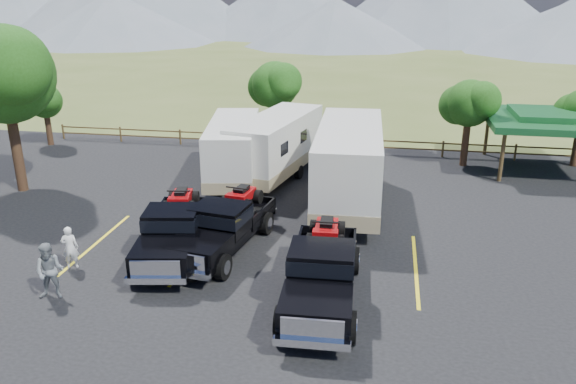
% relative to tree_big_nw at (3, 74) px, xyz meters
% --- Properties ---
extents(ground, '(320.00, 320.00, 0.00)m').
position_rel_tree_big_nw_xyz_m(ground, '(12.55, -9.03, -5.60)').
color(ground, '#4A5A26').
rests_on(ground, ground).
extents(asphalt_lot, '(44.00, 34.00, 0.04)m').
position_rel_tree_big_nw_xyz_m(asphalt_lot, '(12.55, -6.03, -5.58)').
color(asphalt_lot, black).
rests_on(asphalt_lot, ground).
extents(stall_lines, '(12.12, 5.50, 0.01)m').
position_rel_tree_big_nw_xyz_m(stall_lines, '(12.55, -5.03, -5.55)').
color(stall_lines, yellow).
rests_on(stall_lines, asphalt_lot).
extents(tree_big_nw, '(5.54, 5.18, 7.84)m').
position_rel_tree_big_nw_xyz_m(tree_big_nw, '(0.00, 0.00, 0.00)').
color(tree_big_nw, '#321F13').
rests_on(tree_big_nw, ground).
extents(tree_ne_a, '(3.11, 2.92, 4.76)m').
position_rel_tree_big_nw_xyz_m(tree_ne_a, '(21.52, 7.99, -2.11)').
color(tree_ne_a, '#321F13').
rests_on(tree_ne_a, ground).
extents(tree_north, '(3.46, 3.24, 5.25)m').
position_rel_tree_big_nw_xyz_m(tree_north, '(10.52, 9.99, -1.76)').
color(tree_north, '#321F13').
rests_on(tree_north, ground).
extents(tree_nw_small, '(2.59, 2.43, 3.85)m').
position_rel_tree_big_nw_xyz_m(tree_nw_small, '(-3.48, 7.99, -2.81)').
color(tree_nw_small, '#321F13').
rests_on(tree_nw_small, ground).
extents(rail_fence, '(36.12, 0.12, 1.00)m').
position_rel_tree_big_nw_xyz_m(rail_fence, '(14.55, 9.47, -4.99)').
color(rail_fence, brown).
rests_on(rail_fence, ground).
extents(pavilion, '(6.20, 6.20, 3.22)m').
position_rel_tree_big_nw_xyz_m(pavilion, '(25.55, 7.97, -2.81)').
color(pavilion, brown).
rests_on(pavilion, ground).
extents(rig_left, '(2.96, 6.35, 2.04)m').
position_rel_tree_big_nw_xyz_m(rig_left, '(9.86, -5.34, -4.58)').
color(rig_left, black).
rests_on(rig_left, asphalt_lot).
extents(rig_center, '(2.93, 6.39, 2.06)m').
position_rel_tree_big_nw_xyz_m(rig_center, '(11.55, -4.68, -4.57)').
color(rig_center, black).
rests_on(rig_center, asphalt_lot).
extents(rig_right, '(2.45, 6.43, 2.12)m').
position_rel_tree_big_nw_xyz_m(rig_right, '(15.55, -7.64, -4.53)').
color(rig_right, black).
rests_on(rig_right, asphalt_lot).
extents(trailer_left, '(3.49, 8.80, 3.04)m').
position_rel_tree_big_nw_xyz_m(trailer_left, '(9.78, 3.11, -3.96)').
color(trailer_left, silver).
rests_on(trailer_left, asphalt_lot).
extents(trailer_center, '(3.85, 9.26, 3.21)m').
position_rel_tree_big_nw_xyz_m(trailer_center, '(11.80, 4.03, -3.88)').
color(trailer_center, silver).
rests_on(trailer_center, asphalt_lot).
extents(trailer_right, '(3.03, 10.47, 3.63)m').
position_rel_tree_big_nw_xyz_m(trailer_right, '(15.73, 0.45, -3.65)').
color(trailer_right, silver).
rests_on(trailer_right, asphalt_lot).
extents(person_a, '(0.66, 0.54, 1.55)m').
position_rel_tree_big_nw_xyz_m(person_a, '(6.72, -7.06, -4.78)').
color(person_a, white).
rests_on(person_a, asphalt_lot).
extents(person_b, '(1.02, 0.86, 1.85)m').
position_rel_tree_big_nw_xyz_m(person_b, '(7.21, -9.03, -4.63)').
color(person_b, gray).
rests_on(person_b, asphalt_lot).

